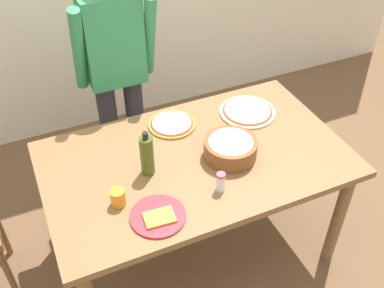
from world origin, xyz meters
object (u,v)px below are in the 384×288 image
Objects in this scene: pizza_raw_on_board at (247,111)px; cup_orange at (118,198)px; person_cook at (116,68)px; olive_oil_bottle at (147,155)px; salt_shaker at (221,182)px; plate_with_slice at (158,216)px; dining_table at (196,169)px; pizza_cooked_on_tray at (172,124)px; popcorn_bowl at (230,147)px.

pizza_raw_on_board is 0.99m from cup_orange.
person_cook is 0.77m from olive_oil_bottle.
salt_shaker is at bearing -43.20° from olive_oil_bottle.
salt_shaker is at bearing 7.13° from plate_with_slice.
dining_table is 0.46m from plate_with_slice.
salt_shaker is (0.28, -0.26, -0.06)m from olive_oil_bottle.
pizza_raw_on_board is 3.15× the size of salt_shaker.
pizza_cooked_on_tray is 3.24× the size of cup_orange.
cup_orange reaches higher than dining_table.
dining_table is 15.09× the size of salt_shaker.
pizza_cooked_on_tray is 0.42m from popcorn_bowl.
pizza_cooked_on_tray is (0.18, -0.45, -0.17)m from person_cook.
cup_orange reaches higher than pizza_cooked_on_tray.
plate_with_slice is at bearing -101.33° from olive_oil_bottle.
person_cook is at bearing 84.25° from olive_oil_bottle.
pizza_cooked_on_tray is 1.08× the size of olive_oil_bottle.
popcorn_bowl is at bearing 26.17° from plate_with_slice.
popcorn_bowl is 3.29× the size of cup_orange.
person_cook is at bearing 104.24° from dining_table.
cup_orange is at bearing -156.78° from pizza_raw_on_board.
pizza_cooked_on_tray is at bearing 92.19° from salt_shaker.
olive_oil_bottle reaches higher than popcorn_bowl.
person_cook is 6.23× the size of plate_with_slice.
olive_oil_bottle reaches higher than pizza_cooked_on_tray.
olive_oil_bottle is (-0.08, -0.76, -0.07)m from person_cook.
olive_oil_bottle is (0.06, 0.30, 0.11)m from plate_with_slice.
olive_oil_bottle is at bearing 78.67° from plate_with_slice.
olive_oil_bottle is at bearing -95.75° from person_cook.
popcorn_bowl reaches higher than pizza_raw_on_board.
popcorn_bowl reaches higher than plate_with_slice.
pizza_cooked_on_tray is 1.06× the size of plate_with_slice.
cup_orange is 0.80× the size of salt_shaker.
popcorn_bowl is at bearing -21.39° from dining_table.
olive_oil_bottle is at bearing -178.49° from dining_table.
popcorn_bowl is 2.64× the size of salt_shaker.
person_cook is 0.51m from pizza_cooked_on_tray.
dining_table is 0.34m from olive_oil_bottle.
dining_table is at bearing 158.61° from popcorn_bowl.
dining_table is 5.81× the size of pizza_cooked_on_tray.
dining_table is at bearing -87.57° from pizza_cooked_on_tray.
dining_table is 6.25× the size of olive_oil_bottle.
pizza_raw_on_board is at bearing -39.33° from person_cook.
salt_shaker reaches higher than cup_orange.
dining_table is at bearing 43.27° from plate_with_slice.
pizza_raw_on_board is at bearing 47.55° from popcorn_bowl.
cup_orange is at bearing -134.59° from pizza_cooked_on_tray.
pizza_raw_on_board is at bearing 23.22° from cup_orange.
plate_with_slice is at bearing -144.78° from pizza_raw_on_board.
salt_shaker is (0.01, -0.27, 0.14)m from dining_table.
cup_orange is (-0.28, -0.91, -0.14)m from person_cook.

